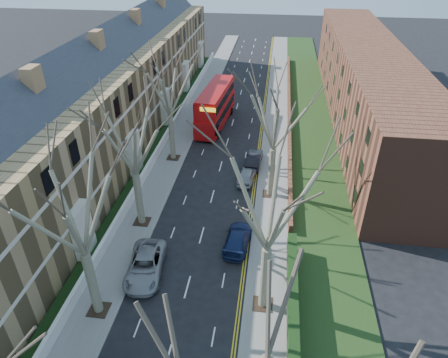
% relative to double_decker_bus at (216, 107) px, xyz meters
% --- Properties ---
extents(pavement_left, '(3.00, 102.00, 0.12)m').
position_rel_double_decker_bus_xyz_m(pavement_left, '(-3.76, 0.85, -2.42)').
color(pavement_left, slate).
rests_on(pavement_left, ground).
extents(pavement_right, '(3.00, 102.00, 0.12)m').
position_rel_double_decker_bus_xyz_m(pavement_right, '(8.24, 0.85, -2.42)').
color(pavement_right, slate).
rests_on(pavement_right, ground).
extents(terrace_left, '(9.70, 78.00, 13.60)m').
position_rel_double_decker_bus_xyz_m(terrace_left, '(-11.41, -7.15, 3.05)').
color(terrace_left, '#94794B').
rests_on(terrace_left, ground).
extents(flats_right, '(13.97, 54.00, 10.00)m').
position_rel_double_decker_bus_xyz_m(flats_right, '(19.70, 4.85, 2.50)').
color(flats_right, brown).
rests_on(flats_right, ground).
extents(front_wall_left, '(0.30, 78.00, 1.00)m').
position_rel_double_decker_bus_xyz_m(front_wall_left, '(-5.41, -7.15, -1.86)').
color(front_wall_left, white).
rests_on(front_wall_left, ground).
extents(grass_verge_right, '(6.00, 102.00, 0.06)m').
position_rel_double_decker_bus_xyz_m(grass_verge_right, '(12.74, 0.85, -2.33)').
color(grass_verge_right, '#203914').
rests_on(grass_verge_right, ground).
extents(tree_left_mid, '(10.50, 10.50, 14.71)m').
position_rel_double_decker_bus_xyz_m(tree_left_mid, '(-3.46, -32.15, 7.08)').
color(tree_left_mid, brown).
rests_on(tree_left_mid, ground).
extents(tree_left_far, '(10.15, 10.15, 14.22)m').
position_rel_double_decker_bus_xyz_m(tree_left_far, '(-3.46, -22.15, 6.76)').
color(tree_left_far, brown).
rests_on(tree_left_far, ground).
extents(tree_left_dist, '(10.50, 10.50, 14.71)m').
position_rel_double_decker_bus_xyz_m(tree_left_dist, '(-3.46, -10.15, 7.08)').
color(tree_left_dist, brown).
rests_on(tree_left_dist, ground).
extents(tree_right_mid, '(10.50, 10.50, 14.71)m').
position_rel_double_decker_bus_xyz_m(tree_right_mid, '(7.94, -30.15, 7.08)').
color(tree_right_mid, brown).
rests_on(tree_right_mid, ground).
extents(tree_right_far, '(10.15, 10.15, 14.22)m').
position_rel_double_decker_bus_xyz_m(tree_right_far, '(7.94, -16.15, 6.76)').
color(tree_right_far, brown).
rests_on(tree_right_far, ground).
extents(double_decker_bus, '(3.82, 12.29, 5.02)m').
position_rel_double_decker_bus_xyz_m(double_decker_bus, '(0.00, 0.00, 0.00)').
color(double_decker_bus, '#AC0C0D').
rests_on(double_decker_bus, ground).
extents(car_left_far, '(3.23, 5.97, 1.59)m').
position_rel_double_decker_bus_xyz_m(car_left_far, '(-1.23, -28.15, -1.68)').
color(car_left_far, gray).
rests_on(car_left_far, ground).
extents(car_right_near, '(2.36, 5.00, 1.41)m').
position_rel_double_decker_bus_xyz_m(car_right_near, '(5.50, -24.01, -1.77)').
color(car_right_near, '#15224C').
rests_on(car_right_near, ground).
extents(car_right_mid, '(2.10, 4.26, 1.40)m').
position_rel_double_decker_bus_xyz_m(car_right_mid, '(5.40, -13.83, -1.78)').
color(car_right_mid, gray).
rests_on(car_right_mid, ground).
extents(car_right_far, '(1.84, 4.58, 1.48)m').
position_rel_double_decker_bus_xyz_m(car_right_far, '(5.94, -10.34, -1.74)').
color(car_right_far, black).
rests_on(car_right_far, ground).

